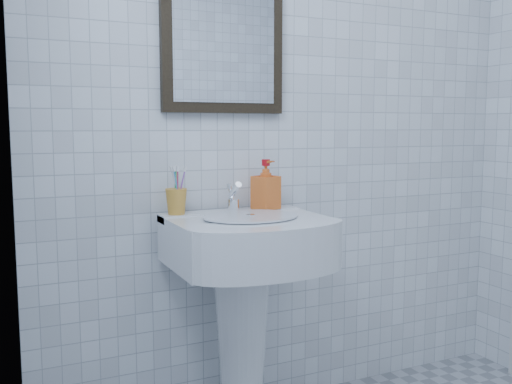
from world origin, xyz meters
TOP-DOWN VIEW (x-y plane):
  - wall_back at (0.00, 1.20)m, footprint 2.20×0.02m
  - wall_left at (-1.10, 0.00)m, footprint 0.02×2.40m
  - washbasin at (-0.32, 0.99)m, footprint 0.56×0.41m
  - faucet at (-0.32, 1.09)m, footprint 0.05×0.11m
  - toothbrush_cup at (-0.54, 1.11)m, footprint 0.10×0.10m
  - soap_dispenser at (-0.18, 1.09)m, footprint 0.11×0.11m
  - wall_mirror at (-0.32, 1.18)m, footprint 0.50×0.04m

SIDE VIEW (x-z plane):
  - washbasin at x=-0.32m, z-range 0.15..1.02m
  - faucet at x=-0.32m, z-range 0.85..0.97m
  - toothbrush_cup at x=-0.54m, z-range 0.86..0.96m
  - soap_dispenser at x=-0.18m, z-range 0.86..1.06m
  - wall_back at x=0.00m, z-range 0.00..2.50m
  - wall_left at x=-1.10m, z-range 0.00..2.50m
  - wall_mirror at x=-0.32m, z-range 1.24..1.86m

